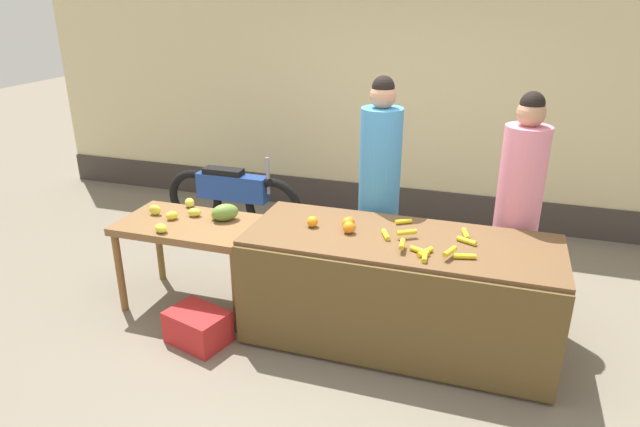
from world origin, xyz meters
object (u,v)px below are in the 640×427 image
object	(u,v)px
vendor_woman_blue_shirt	(379,190)
vendor_woman_pink_shirt	(518,210)
parked_motorcycle	(233,196)
produce_sack	(318,246)
produce_crate	(198,327)

from	to	relation	value
vendor_woman_blue_shirt	vendor_woman_pink_shirt	size ratio (longest dim) A/B	1.03
vendor_woman_pink_shirt	parked_motorcycle	bearing A→B (deg)	162.98
parked_motorcycle	produce_sack	distance (m)	1.42
parked_motorcycle	produce_crate	bearing A→B (deg)	-71.12
produce_crate	vendor_woman_blue_shirt	bearing A→B (deg)	46.94
vendor_woman_blue_shirt	parked_motorcycle	world-z (taller)	vendor_woman_blue_shirt
parked_motorcycle	produce_sack	xyz separation A→B (m)	(1.22, -0.72, -0.11)
vendor_woman_pink_shirt	produce_sack	size ratio (longest dim) A/B	3.13
vendor_woman_pink_shirt	parked_motorcycle	world-z (taller)	vendor_woman_pink_shirt
produce_crate	parked_motorcycle	bearing A→B (deg)	108.88
vendor_woman_pink_shirt	produce_sack	bearing A→B (deg)	174.23
vendor_woman_blue_shirt	vendor_woman_pink_shirt	world-z (taller)	vendor_woman_blue_shirt
vendor_woman_blue_shirt	parked_motorcycle	distance (m)	2.07
produce_sack	parked_motorcycle	bearing A→B (deg)	149.49
produce_crate	produce_sack	size ratio (longest dim) A/B	0.75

